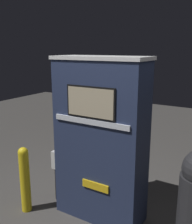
{
  "coord_description": "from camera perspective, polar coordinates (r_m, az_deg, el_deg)",
  "views": [
    {
      "loc": [
        1.46,
        -2.3,
        2.04
      ],
      "look_at": [
        0.0,
        0.11,
        1.35
      ],
      "focal_mm": 42.0,
      "sensor_mm": 36.0,
      "label": 1
    }
  ],
  "objects": [
    {
      "name": "gas_pump",
      "position": [
        3.1,
        0.99,
        -6.26
      ],
      "size": [
        1.16,
        0.47,
        1.96
      ],
      "color": "#232D4C",
      "rests_on": "ground_plane"
    },
    {
      "name": "ground_plane",
      "position": [
        3.4,
        -1.03,
        -23.1
      ],
      "size": [
        14.0,
        14.0,
        0.0
      ],
      "primitive_type": "plane",
      "color": "#423F3D"
    },
    {
      "name": "safety_bollard",
      "position": [
        3.51,
        -15.23,
        -13.67
      ],
      "size": [
        0.13,
        0.13,
        0.86
      ],
      "color": "yellow",
      "rests_on": "ground_plane"
    }
  ]
}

